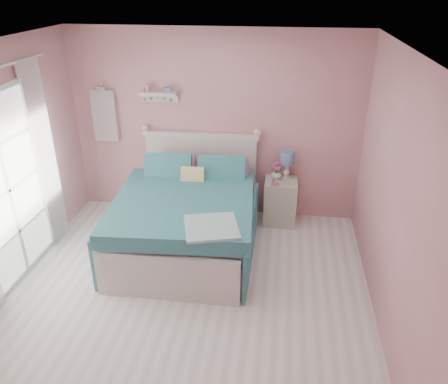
% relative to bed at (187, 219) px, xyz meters
% --- Properties ---
extents(floor, '(4.50, 4.50, 0.00)m').
position_rel_bed_xyz_m(floor, '(0.19, -1.20, -0.41)').
color(floor, silver).
rests_on(floor, ground).
extents(room_shell, '(4.50, 4.50, 4.50)m').
position_rel_bed_xyz_m(room_shell, '(0.19, -1.20, 1.17)').
color(room_shell, tan).
rests_on(room_shell, floor).
extents(bed, '(1.76, 2.15, 1.22)m').
position_rel_bed_xyz_m(bed, '(0.00, 0.00, 0.00)').
color(bed, silver).
rests_on(bed, floor).
extents(nightstand, '(0.45, 0.44, 0.64)m').
position_rel_bed_xyz_m(nightstand, '(1.15, 0.81, -0.09)').
color(nightstand, beige).
rests_on(nightstand, floor).
extents(table_lamp, '(0.20, 0.20, 0.40)m').
position_rel_bed_xyz_m(table_lamp, '(1.21, 0.91, 0.51)').
color(table_lamp, white).
rests_on(table_lamp, nightstand).
extents(vase, '(0.19, 0.19, 0.15)m').
position_rel_bed_xyz_m(vase, '(1.07, 0.86, 0.31)').
color(vase, white).
rests_on(vase, nightstand).
extents(teacup, '(0.11, 0.11, 0.07)m').
position_rel_bed_xyz_m(teacup, '(1.06, 0.67, 0.27)').
color(teacup, pink).
rests_on(teacup, nightstand).
extents(roses, '(0.14, 0.11, 0.12)m').
position_rel_bed_xyz_m(roses, '(1.07, 0.85, 0.42)').
color(roses, '#E54E8B').
rests_on(roses, vase).
extents(wall_shelf, '(0.50, 0.15, 0.25)m').
position_rel_bed_xyz_m(wall_shelf, '(-0.55, 0.99, 1.32)').
color(wall_shelf, silver).
rests_on(wall_shelf, room_shell).
extents(hanging_dress, '(0.34, 0.03, 0.72)m').
position_rel_bed_xyz_m(hanging_dress, '(-1.36, 0.98, 0.99)').
color(hanging_dress, white).
rests_on(hanging_dress, room_shell).
extents(french_door, '(0.04, 1.32, 2.16)m').
position_rel_bed_xyz_m(french_door, '(-1.78, -0.80, 0.66)').
color(french_door, silver).
rests_on(french_door, floor).
extents(curtain_far, '(0.04, 0.40, 2.32)m').
position_rel_bed_xyz_m(curtain_far, '(-1.73, -0.05, 0.77)').
color(curtain_far, white).
rests_on(curtain_far, floor).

